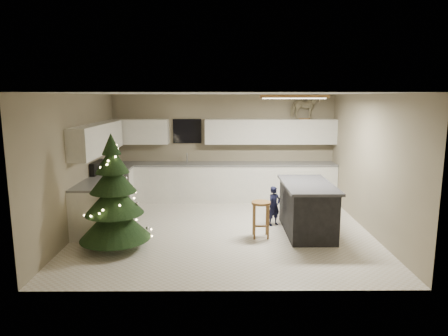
{
  "coord_description": "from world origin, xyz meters",
  "views": [
    {
      "loc": [
        -0.05,
        -7.43,
        2.55
      ],
      "look_at": [
        0.0,
        0.35,
        1.15
      ],
      "focal_mm": 32.0,
      "sensor_mm": 36.0,
      "label": 1
    }
  ],
  "objects": [
    {
      "name": "ground_plane",
      "position": [
        0.0,
        0.0,
        0.0
      ],
      "size": [
        5.5,
        5.5,
        0.0
      ],
      "primitive_type": "plane",
      "color": "silver"
    },
    {
      "name": "bar_stool",
      "position": [
        0.67,
        -0.43,
        0.5
      ],
      "size": [
        0.35,
        0.35,
        0.67
      ],
      "rotation": [
        0.0,
        0.0,
        0.03
      ],
      "color": "olive",
      "rests_on": "ground_plane"
    },
    {
      "name": "christmas_tree",
      "position": [
        -1.85,
        -0.96,
        0.81
      ],
      "size": [
        1.23,
        1.19,
        1.96
      ],
      "rotation": [
        0.0,
        0.0,
        0.19
      ],
      "color": "#3F2816",
      "rests_on": "ground_plane"
    },
    {
      "name": "toddler",
      "position": [
        1.0,
        0.26,
        0.4
      ],
      "size": [
        0.35,
        0.32,
        0.79
      ],
      "primitive_type": "imported",
      "rotation": [
        0.0,
        0.0,
        0.59
      ],
      "color": "black",
      "rests_on": "ground_plane"
    },
    {
      "name": "island",
      "position": [
        1.56,
        -0.16,
        0.48
      ],
      "size": [
        0.9,
        1.7,
        0.95
      ],
      "color": "black",
      "rests_on": "ground_plane"
    },
    {
      "name": "room_shell",
      "position": [
        0.02,
        0.0,
        1.75
      ],
      "size": [
        5.52,
        5.02,
        2.61
      ],
      "color": "gray",
      "rests_on": "ground_plane"
    },
    {
      "name": "rocking_horse",
      "position": [
        1.97,
        2.33,
        2.3
      ],
      "size": [
        0.69,
        0.35,
        0.59
      ],
      "rotation": [
        0.0,
        0.0,
        1.65
      ],
      "color": "olive",
      "rests_on": "cabinetry"
    },
    {
      "name": "cabinetry",
      "position": [
        -0.91,
        1.65,
        0.76
      ],
      "size": [
        5.5,
        3.2,
        2.0
      ],
      "color": "silver",
      "rests_on": "ground_plane"
    }
  ]
}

